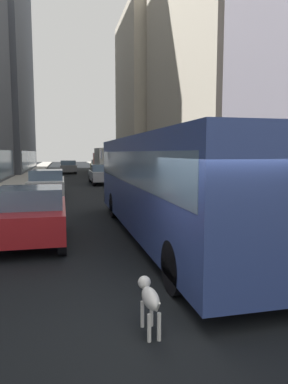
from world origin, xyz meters
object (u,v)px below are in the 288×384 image
dalmatian_dog (149,297)px  box_truck (107,161)px  car_grey_wagon (68,167)px  car_black_suv (137,180)px  transit_bus (168,180)px  car_silver_sedan (101,174)px  car_white_van (47,184)px  car_yellow_taxi (97,165)px  pedestrian_with_handbag (263,195)px  car_red_coupe (32,214)px

dalmatian_dog → box_truck: bearing=83.9°
box_truck → dalmatian_dog: box_truck is taller
car_grey_wagon → car_black_suv: (4.00, -22.31, -0.00)m
box_truck → dalmatian_dog: 33.39m
transit_bus → car_silver_sedan: (0.00, 18.64, -0.96)m
car_white_van → dalmatian_dog: (2.06, -15.86, -0.31)m
car_yellow_taxi → car_black_suv: same height
box_truck → pedestrian_with_handbag: size_ratio=4.44×
box_truck → car_silver_sedan: bearing=-99.9°
car_red_coupe → box_truck: box_truck is taller
transit_bus → car_black_suv: transit_bus is taller
car_silver_sedan → dalmatian_dog: 24.09m
transit_bus → car_black_suv: (1.60, 12.11, -0.96)m
car_white_van → pedestrian_with_handbag: bearing=-47.8°
car_red_coupe → box_truck: 28.10m
car_yellow_taxi → dalmatian_dog: 43.84m
car_white_van → pedestrian_with_handbag: pedestrian_with_handbag is taller
car_silver_sedan → dalmatian_dog: (-1.94, -24.01, -0.31)m
transit_bus → car_grey_wagon: size_ratio=2.45×
car_silver_sedan → car_grey_wagon: 15.97m
car_black_suv → pedestrian_with_handbag: bearing=-76.4°
car_yellow_taxi → dalmatian_dog: car_yellow_taxi is taller
box_truck → pedestrian_with_handbag: (2.56, -26.30, -0.65)m
car_red_coupe → dalmatian_dog: 6.02m
car_black_suv → transit_bus: bearing=-97.5°
box_truck → car_black_suv: bearing=-90.0°
car_black_suv → box_truck: (0.00, 15.70, 0.85)m
pedestrian_with_handbag → dalmatian_dog: bearing=-131.6°
car_silver_sedan → box_truck: (1.60, 9.17, 0.84)m
car_grey_wagon → car_yellow_taxi: same height
transit_bus → pedestrian_with_handbag: (4.16, 1.50, -0.76)m
car_black_suv → dalmatian_dog: size_ratio=4.30×
car_silver_sedan → dalmatian_dog: size_ratio=4.58×
dalmatian_dog → car_yellow_taxi: bearing=85.4°
transit_bus → car_red_coupe: 4.12m
car_black_suv → car_red_coupe: bearing=-115.3°
car_red_coupe → dalmatian_dog: (2.06, -5.65, -0.31)m
car_red_coupe → car_silver_sedan: size_ratio=0.89×
car_silver_sedan → box_truck: bearing=80.1°
car_black_suv → pedestrian_with_handbag: size_ratio=2.45×
car_grey_wagon → dalmatian_dog: size_ratio=4.89×
car_red_coupe → car_grey_wagon: size_ratio=0.84×
car_white_van → box_truck: (5.60, 17.32, 0.84)m
car_red_coupe → car_yellow_taxi: (5.60, 38.05, -0.00)m
car_white_van → pedestrian_with_handbag: (8.16, -8.98, 0.19)m
box_truck → pedestrian_with_handbag: box_truck is taller
transit_bus → car_red_coupe: (-4.00, 0.28, -0.96)m
car_white_van → dalmatian_dog: car_white_van is taller
car_black_suv → box_truck: 15.72m
car_white_van → car_grey_wagon: size_ratio=1.00×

